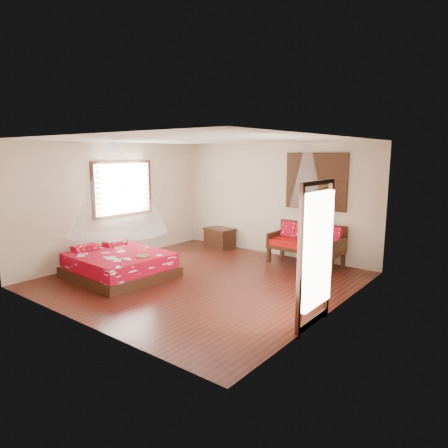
# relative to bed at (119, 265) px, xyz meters

# --- Properties ---
(room) EXTENTS (5.54, 5.54, 2.84)m
(room) POSITION_rel_bed_xyz_m (1.52, 0.91, 1.15)
(room) COLOR #33100B
(room) RESTS_ON ground
(bed) EXTENTS (2.04, 1.86, 0.63)m
(bed) POSITION_rel_bed_xyz_m (0.00, 0.00, 0.00)
(bed) COLOR black
(bed) RESTS_ON floor
(daybed) EXTENTS (1.69, 0.75, 0.94)m
(daybed) POSITION_rel_bed_xyz_m (2.65, 3.29, 0.27)
(daybed) COLOR black
(daybed) RESTS_ON floor
(storage_chest) EXTENTS (0.82, 0.63, 0.53)m
(storage_chest) POSITION_rel_bed_xyz_m (0.01, 3.36, 0.02)
(storage_chest) COLOR black
(storage_chest) RESTS_ON floor
(shutter_panel) EXTENTS (1.52, 0.06, 1.32)m
(shutter_panel) POSITION_rel_bed_xyz_m (2.65, 3.63, 1.65)
(shutter_panel) COLOR black
(shutter_panel) RESTS_ON wall_back
(window_left) EXTENTS (0.10, 1.74, 1.34)m
(window_left) POSITION_rel_bed_xyz_m (-1.19, 1.11, 1.45)
(window_left) COLOR black
(window_left) RESTS_ON wall_left
(glazed_door) EXTENTS (0.08, 1.02, 2.16)m
(glazed_door) POSITION_rel_bed_xyz_m (4.23, 0.31, 0.82)
(glazed_door) COLOR black
(glazed_door) RESTS_ON floor
(wine_tray) EXTENTS (0.28, 0.28, 0.22)m
(wine_tray) POSITION_rel_bed_xyz_m (0.63, 0.11, 0.31)
(wine_tray) COLOR brown
(wine_tray) RESTS_ON bed
(mosquito_net_main) EXTENTS (2.04, 2.04, 1.80)m
(mosquito_net_main) POSITION_rel_bed_xyz_m (0.02, -0.00, 1.60)
(mosquito_net_main) COLOR white
(mosquito_net_main) RESTS_ON ceiling
(mosquito_net_daybed) EXTENTS (0.78, 0.78, 1.50)m
(mosquito_net_daybed) POSITION_rel_bed_xyz_m (2.65, 3.16, 1.75)
(mosquito_net_daybed) COLOR white
(mosquito_net_daybed) RESTS_ON ceiling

